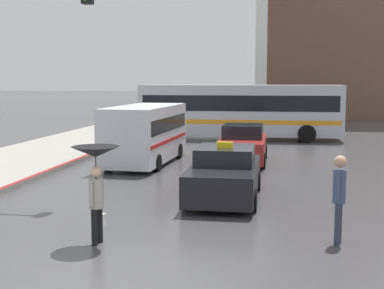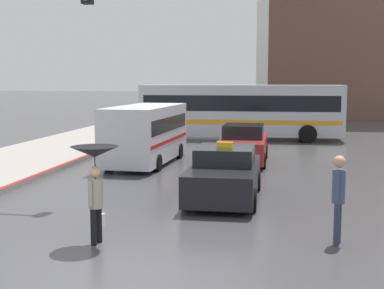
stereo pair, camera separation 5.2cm
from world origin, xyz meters
name	(u,v)px [view 2 (the right image)]	position (x,y,z in m)	size (l,w,h in m)	color
ground_plane	(89,283)	(0.00, 0.00, 0.00)	(300.00, 300.00, 0.00)	#424244
taxi	(225,175)	(1.55, 6.63, 0.68)	(1.91, 4.28, 1.61)	black
sedan_red	(243,145)	(1.60, 13.45, 0.70)	(1.91, 4.31, 1.52)	maroon
ambulance_van	(146,132)	(-2.20, 12.48, 1.28)	(2.30, 5.72, 2.31)	silver
city_bus	(241,109)	(0.88, 21.90, 1.70)	(11.19, 2.82, 3.05)	#B2B7C1
pedestrian_with_umbrella	(95,167)	(-0.59, 2.05, 1.58)	(0.96, 0.96, 2.00)	black
pedestrian_man	(339,192)	(4.25, 2.82, 1.07)	(0.32, 0.42, 1.82)	#2D3347
traffic_light	(22,40)	(-4.05, 5.98, 4.42)	(3.36, 0.38, 6.45)	black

